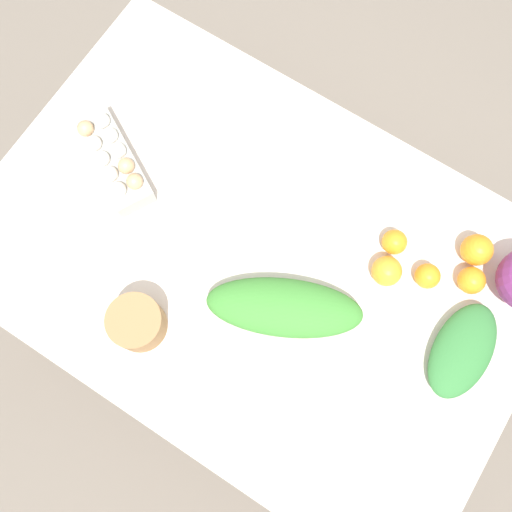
{
  "coord_description": "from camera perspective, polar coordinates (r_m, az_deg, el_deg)",
  "views": [
    {
      "loc": [
        -0.2,
        0.32,
        2.23
      ],
      "look_at": [
        0.0,
        0.0,
        0.78
      ],
      "focal_mm": 40.0,
      "sensor_mm": 36.0,
      "label": 1
    }
  ],
  "objects": [
    {
      "name": "egg_carton",
      "position": [
        1.61,
        -14.17,
        9.37
      ],
      "size": [
        0.31,
        0.24,
        0.09
      ],
      "rotation": [
        0.0,
        0.0,
        5.79
      ],
      "color": "#A8A8A3",
      "rests_on": "dining_table"
    },
    {
      "name": "orange_2",
      "position": [
        1.5,
        12.93,
        -1.48
      ],
      "size": [
        0.08,
        0.08,
        0.08
      ],
      "primitive_type": "sphere",
      "color": "orange",
      "rests_on": "dining_table"
    },
    {
      "name": "orange_0",
      "position": [
        1.54,
        13.67,
        1.37
      ],
      "size": [
        0.07,
        0.07,
        0.07
      ],
      "primitive_type": "sphere",
      "color": "orange",
      "rests_on": "dining_table"
    },
    {
      "name": "paper_bag",
      "position": [
        1.46,
        -11.81,
        -6.57
      ],
      "size": [
        0.14,
        0.14,
        0.11
      ],
      "primitive_type": "cylinder",
      "color": "#997047",
      "rests_on": "dining_table"
    },
    {
      "name": "orange_4",
      "position": [
        1.57,
        20.74,
        -2.3
      ],
      "size": [
        0.07,
        0.07,
        0.07
      ],
      "primitive_type": "sphere",
      "color": "orange",
      "rests_on": "dining_table"
    },
    {
      "name": "orange_3",
      "position": [
        1.59,
        21.21,
        0.58
      ],
      "size": [
        0.08,
        0.08,
        0.08
      ],
      "primitive_type": "sphere",
      "color": "orange",
      "rests_on": "dining_table"
    },
    {
      "name": "orange_1",
      "position": [
        1.53,
        16.77,
        -1.92
      ],
      "size": [
        0.07,
        0.07,
        0.07
      ],
      "primitive_type": "sphere",
      "color": "orange",
      "rests_on": "dining_table"
    },
    {
      "name": "greens_bunch_kale",
      "position": [
        1.53,
        19.95,
        -8.85
      ],
      "size": [
        0.15,
        0.26,
        0.07
      ],
      "primitive_type": "ellipsoid",
      "rotation": [
        0.0,
        0.0,
        4.73
      ],
      "color": "#337538",
      "rests_on": "dining_table"
    },
    {
      "name": "dining_table",
      "position": [
        1.6,
        0.0,
        -0.97
      ],
      "size": [
        1.5,
        1.02,
        0.76
      ],
      "color": "silver",
      "rests_on": "ground_plane"
    },
    {
      "name": "greens_bunch_scallion",
      "position": [
        1.44,
        2.87,
        -5.17
      ],
      "size": [
        0.42,
        0.31,
        0.09
      ],
      "primitive_type": "ellipsoid",
      "rotation": [
        0.0,
        0.0,
        3.6
      ],
      "color": "#3D8433",
      "rests_on": "dining_table"
    },
    {
      "name": "ground_plane",
      "position": [
        2.26,
        0.0,
        -5.06
      ],
      "size": [
        8.0,
        8.0,
        0.0
      ],
      "primitive_type": "plane",
      "color": "#70665B"
    }
  ]
}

